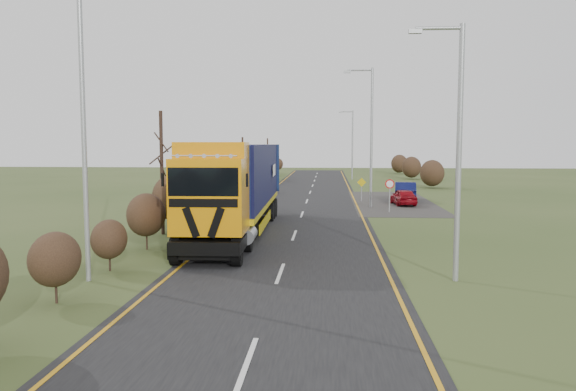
# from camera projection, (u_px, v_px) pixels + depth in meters

# --- Properties ---
(ground) EXTENTS (160.00, 160.00, 0.00)m
(ground) POSITION_uv_depth(u_px,v_px,m) (288.00, 252.00, 23.27)
(ground) COLOR #34451D
(ground) RESTS_ON ground
(road) EXTENTS (8.00, 120.00, 0.02)m
(road) POSITION_uv_depth(u_px,v_px,m) (300.00, 219.00, 33.20)
(road) COLOR black
(road) RESTS_ON ground
(layby) EXTENTS (6.00, 18.00, 0.02)m
(layby) POSITION_uv_depth(u_px,v_px,m) (392.00, 202.00, 42.67)
(layby) COLOR #322F2C
(layby) RESTS_ON ground
(lane_markings) EXTENTS (7.52, 116.00, 0.01)m
(lane_markings) POSITION_uv_depth(u_px,v_px,m) (300.00, 219.00, 32.90)
(lane_markings) COLOR #C68812
(lane_markings) RESTS_ON road
(hedgerow) EXTENTS (2.24, 102.04, 6.05)m
(hedgerow) POSITION_uv_depth(u_px,v_px,m) (192.00, 194.00, 31.39)
(hedgerow) COLOR black
(hedgerow) RESTS_ON ground
(lorry) EXTENTS (3.16, 16.28, 4.52)m
(lorry) POSITION_uv_depth(u_px,v_px,m) (238.00, 182.00, 27.64)
(lorry) COLOR black
(lorry) RESTS_ON ground
(car_red_hatchback) EXTENTS (1.77, 3.61, 1.18)m
(car_red_hatchback) POSITION_uv_depth(u_px,v_px,m) (403.00, 197.00, 40.61)
(car_red_hatchback) COLOR maroon
(car_red_hatchback) RESTS_ON ground
(car_blue_sedan) EXTENTS (2.06, 4.63, 1.48)m
(car_blue_sedan) POSITION_uv_depth(u_px,v_px,m) (405.00, 192.00, 43.50)
(car_blue_sedan) COLOR #0B0F3E
(car_blue_sedan) RESTS_ON ground
(streetlight_near) EXTENTS (1.76, 0.18, 8.23)m
(streetlight_near) POSITION_uv_depth(u_px,v_px,m) (456.00, 142.00, 17.92)
(streetlight_near) COLOR #999C9F
(streetlight_near) RESTS_ON ground
(streetlight_mid) EXTENTS (2.04, 0.19, 9.63)m
(streetlight_mid) POSITION_uv_depth(u_px,v_px,m) (370.00, 131.00, 38.72)
(streetlight_mid) COLOR #999C9F
(streetlight_mid) RESTS_ON ground
(streetlight_far) EXTENTS (1.81, 0.18, 8.50)m
(streetlight_far) POSITION_uv_depth(u_px,v_px,m) (352.00, 142.00, 69.39)
(streetlight_far) COLOR #999C9F
(streetlight_far) RESTS_ON ground
(left_pole) EXTENTS (0.16, 0.16, 10.62)m
(left_pole) POSITION_uv_depth(u_px,v_px,m) (83.00, 117.00, 17.82)
(left_pole) COLOR #999C9F
(left_pole) RESTS_ON ground
(speed_sign) EXTENTS (0.60, 0.10, 2.16)m
(speed_sign) POSITION_uv_depth(u_px,v_px,m) (390.00, 190.00, 36.22)
(speed_sign) COLOR #999C9F
(speed_sign) RESTS_ON ground
(warning_board) EXTENTS (0.70, 0.11, 1.83)m
(warning_board) POSITION_uv_depth(u_px,v_px,m) (362.00, 187.00, 43.23)
(warning_board) COLOR #999C9F
(warning_board) RESTS_ON ground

